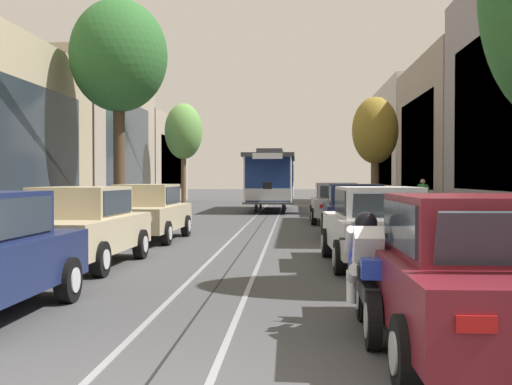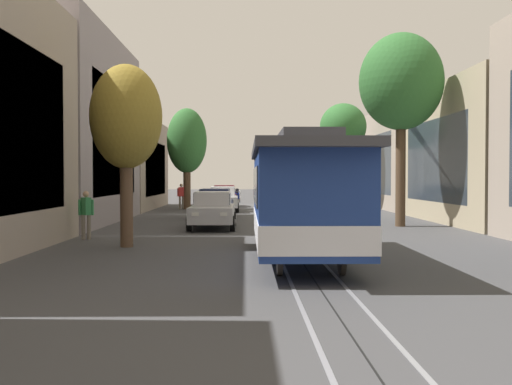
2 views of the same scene
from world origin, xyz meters
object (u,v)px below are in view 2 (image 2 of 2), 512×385
parked_car_white_second_right (223,199)px  street_tree_kerb_right_second (126,119)px  parked_car_beige_mid_left (324,202)px  parked_car_silver_fourth_right (213,210)px  cable_car_trolley (302,198)px  pedestrian_on_left_pavement (86,212)px  parked_car_beige_second_left (314,199)px  street_tree_kerb_left_near (343,127)px  street_tree_kerb_right_near (187,142)px  street_tree_kerb_left_second (401,83)px  parked_car_navy_mid_right (215,204)px  parked_car_maroon_near_right (224,196)px  motorcycle_with_rider (237,198)px  pedestrian_on_right_pavement (181,195)px  parked_car_navy_near_left (304,196)px

parked_car_white_second_right → street_tree_kerb_right_second: street_tree_kerb_right_second is taller
parked_car_beige_mid_left → parked_car_silver_fourth_right: (5.80, 7.51, 0.00)m
parked_car_beige_mid_left → cable_car_trolley: cable_car_trolley is taller
pedestrian_on_left_pavement → parked_car_beige_second_left: bearing=-120.2°
parked_car_beige_second_left → street_tree_kerb_left_near: (-2.22, -2.31, 4.81)m
parked_car_beige_second_left → cable_car_trolley: cable_car_trolley is taller
parked_car_beige_mid_left → street_tree_kerb_right_near: size_ratio=0.64×
parked_car_beige_second_left → street_tree_kerb_left_second: (-2.46, 12.01, 5.59)m
parked_car_navy_mid_right → street_tree_kerb_right_near: bearing=-75.8°
parked_car_beige_mid_left → cable_car_trolley: (2.92, 17.65, 0.86)m
parked_car_silver_fourth_right → parked_car_maroon_near_right: bearing=-89.5°
parked_car_beige_mid_left → parked_car_navy_mid_right: bearing=14.4°
parked_car_maroon_near_right → motorcycle_with_rider: size_ratio=2.20×
street_tree_kerb_left_second → pedestrian_on_right_pavement: (11.30, -14.24, -5.40)m
street_tree_kerb_right_near → street_tree_kerb_right_second: 22.05m
parked_car_white_second_right → street_tree_kerb_left_second: 15.30m
parked_car_white_second_right → motorcycle_with_rider: size_ratio=2.22×
parked_car_silver_fourth_right → street_tree_kerb_left_near: bearing=-117.9°
parked_car_navy_near_left → pedestrian_on_left_pavement: bearing=66.1°
parked_car_beige_mid_left → cable_car_trolley: 17.91m
pedestrian_on_left_pavement → street_tree_kerb_left_near: bearing=-122.0°
parked_car_navy_near_left → parked_car_navy_mid_right: same height
parked_car_beige_mid_left → parked_car_maroon_near_right: size_ratio=1.01×
parked_car_maroon_near_right → street_tree_kerb_right_second: street_tree_kerb_right_second is taller
parked_car_beige_second_left → street_tree_kerb_right_near: street_tree_kerb_right_near is taller
pedestrian_on_left_pavement → street_tree_kerb_right_near: bearing=-94.8°
parked_car_maroon_near_right → street_tree_kerb_right_near: size_ratio=0.63×
parked_car_maroon_near_right → street_tree_kerb_left_near: street_tree_kerb_left_near is taller
street_tree_kerb_right_near → motorcycle_with_rider: bearing=-138.8°
parked_car_maroon_near_right → street_tree_kerb_right_near: 5.83m
parked_car_white_second_right → pedestrian_on_right_pavement: size_ratio=2.53×
parked_car_maroon_near_right → parked_car_silver_fourth_right: same height
parked_car_silver_fourth_right → street_tree_kerb_left_second: street_tree_kerb_left_second is taller
parked_car_maroon_near_right → cable_car_trolley: cable_car_trolley is taller
pedestrian_on_left_pavement → parked_car_white_second_right: bearing=-104.0°
cable_car_trolley → motorcycle_with_rider: 28.56m
street_tree_kerb_right_near → street_tree_kerb_right_second: street_tree_kerb_right_near is taller
street_tree_kerb_right_near → pedestrian_on_right_pavement: bearing=18.3°
parked_car_navy_mid_right → street_tree_kerb_left_second: (-8.54, 4.98, 5.59)m
street_tree_kerb_right_second → street_tree_kerb_left_second: bearing=-144.3°
parked_car_navy_near_left → pedestrian_on_left_pavement: (9.93, 22.42, 0.17)m
parked_car_silver_fourth_right → street_tree_kerb_left_near: 17.98m
street_tree_kerb_left_second → street_tree_kerb_right_second: size_ratio=1.49×
parked_car_silver_fourth_right → pedestrian_on_right_pavement: (2.96, -15.24, 0.19)m
street_tree_kerb_right_near → pedestrian_on_right_pavement: 3.63m
cable_car_trolley → pedestrian_on_left_pavement: 9.17m
parked_car_beige_second_left → parked_car_maroon_near_right: (6.03, -6.04, 0.00)m
parked_car_silver_fourth_right → motorcycle_with_rider: bearing=-92.5°
street_tree_kerb_right_near → parked_car_navy_near_left: bearing=-162.2°
parked_car_white_second_right → cable_car_trolley: bearing=97.3°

